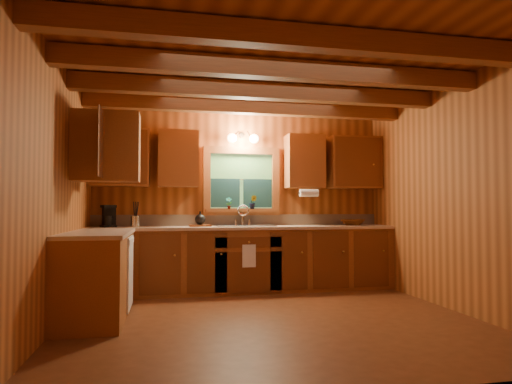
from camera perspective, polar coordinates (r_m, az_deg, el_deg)
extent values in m
plane|color=#582D15|center=(4.73, 2.00, -16.21)|extent=(4.20, 4.20, 0.00)
plane|color=brown|center=(4.81, 1.96, 15.42)|extent=(4.20, 4.20, 0.00)
plane|color=brown|center=(6.45, -1.94, -0.81)|extent=(4.20, 0.00, 4.20)
plane|color=brown|center=(2.78, 11.11, 1.04)|extent=(4.20, 0.00, 4.20)
plane|color=brown|center=(4.58, -24.49, -0.06)|extent=(0.00, 3.80, 3.80)
plane|color=brown|center=(5.47, 23.91, -0.38)|extent=(0.00, 3.80, 3.80)
cube|color=brown|center=(3.68, 6.54, 19.23)|extent=(4.20, 0.14, 0.18)
cube|color=brown|center=(4.41, 3.21, 15.58)|extent=(4.20, 0.14, 0.18)
cube|color=brown|center=(5.15, 0.90, 12.94)|extent=(4.20, 0.14, 0.18)
cube|color=brown|center=(5.91, -0.78, 10.96)|extent=(4.20, 0.14, 0.18)
cube|color=brown|center=(6.19, -1.47, -8.82)|extent=(4.20, 0.62, 0.86)
cube|color=brown|center=(5.05, -19.91, -10.21)|extent=(0.62, 1.60, 0.86)
cube|color=tan|center=(6.15, -1.46, -4.65)|extent=(4.20, 0.66, 0.04)
cube|color=tan|center=(5.00, -19.73, -5.10)|extent=(0.64, 1.60, 0.04)
cube|color=tan|center=(6.44, -1.92, -3.65)|extent=(4.20, 0.02, 0.16)
cube|color=white|center=(5.21, -16.04, -10.00)|extent=(0.02, 0.60, 0.80)
cube|color=brown|center=(6.26, -17.24, 4.28)|extent=(0.78, 0.34, 0.78)
cube|color=brown|center=(6.23, -10.06, 4.25)|extent=(0.55, 0.34, 0.78)
cube|color=brown|center=(6.54, 6.32, 3.93)|extent=(0.55, 0.34, 0.78)
cube|color=brown|center=(6.82, 12.59, 3.72)|extent=(0.78, 0.34, 0.78)
cube|color=brown|center=(5.26, -20.91, 5.55)|extent=(0.34, 1.10, 0.78)
cube|color=brown|center=(6.47, -1.87, 5.41)|extent=(1.12, 0.08, 0.10)
cube|color=brown|center=(6.41, -1.88, -2.59)|extent=(1.12, 0.08, 0.10)
cube|color=brown|center=(6.36, -6.41, 1.48)|extent=(0.10, 0.08, 0.80)
cube|color=brown|center=(6.53, 2.55, 1.38)|extent=(0.10, 0.08, 0.80)
cube|color=#437E35|center=(6.46, -1.93, 1.41)|extent=(0.92, 0.01, 0.80)
cube|color=#112F32|center=(6.39, -4.01, -0.13)|extent=(0.42, 0.02, 0.42)
cube|color=#112F32|center=(6.47, 0.20, -0.16)|extent=(0.42, 0.02, 0.42)
cylinder|color=black|center=(6.43, -1.89, 1.60)|extent=(0.92, 0.01, 0.01)
cube|color=brown|center=(6.37, -1.82, -2.41)|extent=(1.06, 0.14, 0.04)
cylinder|color=black|center=(6.50, -1.87, 7.42)|extent=(0.08, 0.03, 0.08)
cylinder|color=black|center=(6.43, -2.66, 7.54)|extent=(0.09, 0.17, 0.08)
cylinder|color=black|center=(6.46, -0.90, 7.49)|extent=(0.09, 0.17, 0.08)
sphere|color=#FFE0A5|center=(6.35, -3.12, 7.02)|extent=(0.13, 0.13, 0.13)
sphere|color=#FFE0A5|center=(6.40, -0.26, 6.94)|extent=(0.13, 0.13, 0.13)
cylinder|color=white|center=(6.31, 6.89, -0.13)|extent=(0.27, 0.11, 0.11)
cube|color=white|center=(5.86, -0.91, -8.31)|extent=(0.18, 0.01, 0.30)
cube|color=silver|center=(6.16, -1.48, -4.42)|extent=(0.82, 0.48, 0.02)
cube|color=#262628|center=(6.13, -3.24, -5.03)|extent=(0.34, 0.40, 0.14)
cube|color=#262628|center=(6.20, 0.26, -5.01)|extent=(0.34, 0.40, 0.14)
cylinder|color=silver|center=(6.33, -1.76, -3.41)|extent=(0.04, 0.04, 0.22)
torus|color=silver|center=(6.27, -1.67, -2.41)|extent=(0.16, 0.02, 0.16)
cube|color=black|center=(6.13, -18.66, -4.23)|extent=(0.17, 0.20, 0.03)
cube|color=black|center=(6.19, -18.57, -2.89)|extent=(0.17, 0.07, 0.28)
cube|color=black|center=(6.11, -18.65, -1.78)|extent=(0.17, 0.18, 0.04)
cylinder|color=black|center=(6.10, -18.69, -3.51)|extent=(0.10, 0.10, 0.12)
cylinder|color=silver|center=(6.08, -15.44, -3.71)|extent=(0.12, 0.12, 0.15)
cylinder|color=black|center=(6.07, -15.58, -2.25)|extent=(0.03, 0.04, 0.22)
cylinder|color=black|center=(6.08, -15.42, -2.25)|extent=(0.01, 0.01, 0.22)
cylinder|color=black|center=(6.09, -15.27, -2.25)|extent=(0.03, 0.04, 0.22)
cylinder|color=black|center=(6.10, -15.15, -2.25)|extent=(0.04, 0.06, 0.22)
cube|color=#5E2D14|center=(6.10, -7.28, -4.35)|extent=(0.30, 0.23, 0.03)
sphere|color=black|center=(6.10, -7.28, -3.55)|extent=(0.14, 0.14, 0.14)
cylinder|color=black|center=(6.10, -7.27, -2.69)|extent=(0.02, 0.02, 0.04)
imported|color=#48230C|center=(6.64, 12.45, -3.86)|extent=(0.48, 0.48, 0.09)
imported|color=#5E2D14|center=(6.30, -3.56, -1.46)|extent=(0.10, 0.08, 0.17)
imported|color=#5E2D14|center=(6.40, -0.41, -1.33)|extent=(0.13, 0.12, 0.20)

